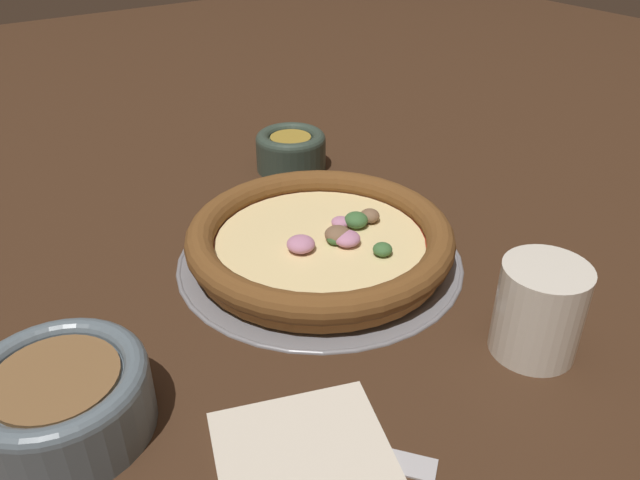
% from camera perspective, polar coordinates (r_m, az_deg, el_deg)
% --- Properties ---
extents(ground_plane, '(3.00, 3.00, 0.00)m').
position_cam_1_polar(ground_plane, '(0.73, -0.00, -1.76)').
color(ground_plane, '#3D2616').
extents(pizza_tray, '(0.33, 0.33, 0.01)m').
position_cam_1_polar(pizza_tray, '(0.73, -0.00, -1.57)').
color(pizza_tray, gray).
rests_on(pizza_tray, ground_plane).
extents(pizza, '(0.31, 0.31, 0.04)m').
position_cam_1_polar(pizza, '(0.71, 0.04, 0.05)').
color(pizza, '#A86B33').
rests_on(pizza, pizza_tray).
extents(bowl_near, '(0.10, 0.10, 0.06)m').
position_cam_1_polar(bowl_near, '(0.93, -2.68, 8.29)').
color(bowl_near, '#334238').
rests_on(bowl_near, ground_plane).
extents(bowl_far, '(0.14, 0.14, 0.06)m').
position_cam_1_polar(bowl_far, '(0.55, -22.64, -13.12)').
color(bowl_far, slate).
rests_on(bowl_far, ground_plane).
extents(drinking_cup, '(0.08, 0.08, 0.09)m').
position_cam_1_polar(drinking_cup, '(0.61, 19.40, -6.05)').
color(drinking_cup, silver).
rests_on(drinking_cup, ground_plane).
extents(napkin, '(0.17, 0.17, 0.01)m').
position_cam_1_polar(napkin, '(0.51, -1.26, -19.54)').
color(napkin, beige).
rests_on(napkin, ground_plane).
extents(fork, '(0.15, 0.12, 0.00)m').
position_cam_1_polar(fork, '(0.52, 1.96, -18.46)').
color(fork, '#B7B7BC').
rests_on(fork, ground_plane).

